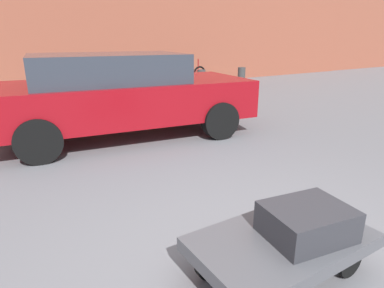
{
  "coord_description": "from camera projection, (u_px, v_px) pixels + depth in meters",
  "views": [
    {
      "loc": [
        -1.59,
        -1.35,
        1.67
      ],
      "look_at": [
        0.0,
        1.2,
        0.69
      ],
      "focal_mm": 30.69,
      "sensor_mm": 36.0,
      "label": 1
    }
  ],
  "objects": [
    {
      "name": "bollard_kerb_near",
      "position": [
        160.0,
        84.0,
        9.82
      ],
      "size": [
        0.26,
        0.26,
        0.69
      ],
      "primitive_type": "cylinder",
      "color": "#383838",
      "rests_on": "ground_plane"
    },
    {
      "name": "bollard_kerb_mid",
      "position": [
        201.0,
        81.0,
        10.58
      ],
      "size": [
        0.26,
        0.26,
        0.69
      ],
      "primitive_type": "cylinder",
      "color": "#383838",
      "rests_on": "ground_plane"
    },
    {
      "name": "parked_car",
      "position": [
        121.0,
        93.0,
        5.62
      ],
      "size": [
        4.5,
        2.37,
        1.42
      ],
      "color": "maroon",
      "rests_on": "ground_plane"
    },
    {
      "name": "luggage_cart",
      "position": [
        281.0,
        245.0,
        2.33
      ],
      "size": [
        1.28,
        0.76,
        0.34
      ],
      "color": "#4C4C51",
      "rests_on": "ground_plane"
    },
    {
      "name": "bicycle_leaning",
      "position": [
        190.0,
        77.0,
        11.26
      ],
      "size": [
        1.71,
        0.53,
        0.96
      ],
      "color": "black",
      "rests_on": "ground_plane"
    },
    {
      "name": "ground_plane",
      "position": [
        278.0,
        276.0,
        2.41
      ],
      "size": [
        60.0,
        60.0,
        0.0
      ],
      "primitive_type": "plane",
      "color": "slate"
    },
    {
      "name": "suitcase_charcoal_front_right",
      "position": [
        307.0,
        222.0,
        2.28
      ],
      "size": [
        0.63,
        0.53,
        0.22
      ],
      "primitive_type": "cube",
      "rotation": [
        0.0,
        0.0,
        -0.16
      ],
      "color": "#2D2D33",
      "rests_on": "luggage_cart"
    },
    {
      "name": "bollard_kerb_far",
      "position": [
        241.0,
        78.0,
        11.42
      ],
      "size": [
        0.26,
        0.26,
        0.69
      ],
      "primitive_type": "cylinder",
      "color": "#383838",
      "rests_on": "ground_plane"
    }
  ]
}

